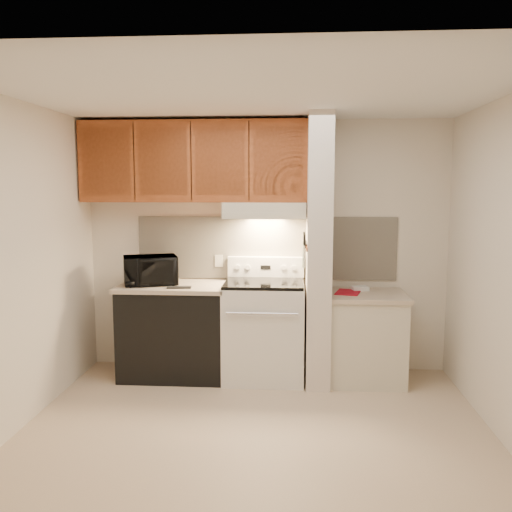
# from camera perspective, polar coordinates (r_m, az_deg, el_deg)

# --- Properties ---
(floor) EXTENTS (3.60, 3.60, 0.00)m
(floor) POSITION_cam_1_polar(r_m,az_deg,el_deg) (4.35, -0.05, -17.84)
(floor) COLOR #CBB192
(floor) RESTS_ON ground
(ceiling) EXTENTS (3.60, 3.60, 0.00)m
(ceiling) POSITION_cam_1_polar(r_m,az_deg,el_deg) (3.99, -0.06, 16.73)
(ceiling) COLOR white
(ceiling) RESTS_ON wall_back
(wall_back) EXTENTS (3.60, 2.50, 0.02)m
(wall_back) POSITION_cam_1_polar(r_m,az_deg,el_deg) (5.46, 1.08, 1.03)
(wall_back) COLOR beige
(wall_back) RESTS_ON floor
(wall_left) EXTENTS (0.02, 3.00, 2.50)m
(wall_left) POSITION_cam_1_polar(r_m,az_deg,el_deg) (4.48, -23.67, -0.97)
(wall_left) COLOR beige
(wall_left) RESTS_ON floor
(wall_right) EXTENTS (0.02, 3.00, 2.50)m
(wall_right) POSITION_cam_1_polar(r_m,az_deg,el_deg) (4.25, 24.95, -1.46)
(wall_right) COLOR beige
(wall_right) RESTS_ON floor
(backsplash) EXTENTS (2.60, 0.02, 0.63)m
(backsplash) POSITION_cam_1_polar(r_m,az_deg,el_deg) (5.45, 1.07, 0.86)
(backsplash) COLOR beige
(backsplash) RESTS_ON wall_back
(range_body) EXTENTS (0.76, 0.65, 0.92)m
(range_body) POSITION_cam_1_polar(r_m,az_deg,el_deg) (5.27, 0.86, -7.95)
(range_body) COLOR silver
(range_body) RESTS_ON floor
(oven_window) EXTENTS (0.50, 0.01, 0.30)m
(oven_window) POSITION_cam_1_polar(r_m,az_deg,el_deg) (4.96, 0.65, -8.46)
(oven_window) COLOR black
(oven_window) RESTS_ON range_body
(oven_handle) EXTENTS (0.65, 0.02, 0.02)m
(oven_handle) POSITION_cam_1_polar(r_m,az_deg,el_deg) (4.86, 0.63, -6.09)
(oven_handle) COLOR silver
(oven_handle) RESTS_ON range_body
(cooktop) EXTENTS (0.74, 0.64, 0.03)m
(cooktop) POSITION_cam_1_polar(r_m,az_deg,el_deg) (5.17, 0.87, -2.86)
(cooktop) COLOR black
(cooktop) RESTS_ON range_body
(range_backguard) EXTENTS (0.76, 0.08, 0.20)m
(range_backguard) POSITION_cam_1_polar(r_m,az_deg,el_deg) (5.43, 1.04, -1.14)
(range_backguard) COLOR silver
(range_backguard) RESTS_ON range_body
(range_display) EXTENTS (0.10, 0.01, 0.04)m
(range_display) POSITION_cam_1_polar(r_m,az_deg,el_deg) (5.39, 1.02, -1.20)
(range_display) COLOR black
(range_display) RESTS_ON range_backguard
(range_knob_left_outer) EXTENTS (0.05, 0.02, 0.05)m
(range_knob_left_outer) POSITION_cam_1_polar(r_m,az_deg,el_deg) (5.41, -1.95, -1.18)
(range_knob_left_outer) COLOR silver
(range_knob_left_outer) RESTS_ON range_backguard
(range_knob_left_inner) EXTENTS (0.05, 0.02, 0.05)m
(range_knob_left_inner) POSITION_cam_1_polar(r_m,az_deg,el_deg) (5.40, -0.89, -1.19)
(range_knob_left_inner) COLOR silver
(range_knob_left_inner) RESTS_ON range_backguard
(range_knob_right_inner) EXTENTS (0.05, 0.02, 0.05)m
(range_knob_right_inner) POSITION_cam_1_polar(r_m,az_deg,el_deg) (5.38, 2.93, -1.23)
(range_knob_right_inner) COLOR silver
(range_knob_right_inner) RESTS_ON range_backguard
(range_knob_right_outer) EXTENTS (0.05, 0.02, 0.05)m
(range_knob_right_outer) POSITION_cam_1_polar(r_m,az_deg,el_deg) (5.38, 4.00, -1.24)
(range_knob_right_outer) COLOR silver
(range_knob_right_outer) RESTS_ON range_backguard
(dishwasher_front) EXTENTS (1.00, 0.63, 0.87)m
(dishwasher_front) POSITION_cam_1_polar(r_m,az_deg,el_deg) (5.41, -8.57, -7.92)
(dishwasher_front) COLOR black
(dishwasher_front) RESTS_ON floor
(left_countertop) EXTENTS (1.04, 0.67, 0.04)m
(left_countertop) POSITION_cam_1_polar(r_m,az_deg,el_deg) (5.31, -8.67, -3.17)
(left_countertop) COLOR #BEAA90
(left_countertop) RESTS_ON dishwasher_front
(spoon_rest) EXTENTS (0.23, 0.10, 0.02)m
(spoon_rest) POSITION_cam_1_polar(r_m,az_deg,el_deg) (5.09, -8.10, -3.29)
(spoon_rest) COLOR black
(spoon_rest) RESTS_ON left_countertop
(teal_jar) EXTENTS (0.12, 0.12, 0.10)m
(teal_jar) POSITION_cam_1_polar(r_m,az_deg,el_deg) (5.27, -10.35, -2.49)
(teal_jar) COLOR #27666B
(teal_jar) RESTS_ON left_countertop
(outlet) EXTENTS (0.08, 0.01, 0.12)m
(outlet) POSITION_cam_1_polar(r_m,az_deg,el_deg) (5.50, -3.93, -0.51)
(outlet) COLOR beige
(outlet) RESTS_ON backsplash
(microwave) EXTENTS (0.58, 0.49, 0.28)m
(microwave) POSITION_cam_1_polar(r_m,az_deg,el_deg) (5.31, -11.06, -1.48)
(microwave) COLOR black
(microwave) RESTS_ON left_countertop
(partition_pillar) EXTENTS (0.22, 0.70, 2.50)m
(partition_pillar) POSITION_cam_1_polar(r_m,az_deg,el_deg) (5.11, 6.59, 0.55)
(partition_pillar) COLOR beige
(partition_pillar) RESTS_ON floor
(pillar_trim) EXTENTS (0.01, 0.70, 0.04)m
(pillar_trim) POSITION_cam_1_polar(r_m,az_deg,el_deg) (5.10, 5.30, 1.12)
(pillar_trim) COLOR #9A4922
(pillar_trim) RESTS_ON partition_pillar
(knife_strip) EXTENTS (0.02, 0.42, 0.04)m
(knife_strip) POSITION_cam_1_polar(r_m,az_deg,el_deg) (5.05, 5.24, 1.29)
(knife_strip) COLOR black
(knife_strip) RESTS_ON partition_pillar
(knife_blade_a) EXTENTS (0.01, 0.03, 0.16)m
(knife_blade_a) POSITION_cam_1_polar(r_m,az_deg,el_deg) (4.89, 5.13, -0.09)
(knife_blade_a) COLOR silver
(knife_blade_a) RESTS_ON knife_strip
(knife_handle_a) EXTENTS (0.02, 0.02, 0.10)m
(knife_handle_a) POSITION_cam_1_polar(r_m,az_deg,el_deg) (4.89, 5.14, 1.68)
(knife_handle_a) COLOR black
(knife_handle_a) RESTS_ON knife_strip
(knife_blade_b) EXTENTS (0.01, 0.04, 0.18)m
(knife_blade_b) POSITION_cam_1_polar(r_m,az_deg,el_deg) (4.99, 5.11, -0.06)
(knife_blade_b) COLOR silver
(knife_blade_b) RESTS_ON knife_strip
(knife_handle_b) EXTENTS (0.02, 0.02, 0.10)m
(knife_handle_b) POSITION_cam_1_polar(r_m,az_deg,el_deg) (4.96, 5.13, 1.76)
(knife_handle_b) COLOR black
(knife_handle_b) RESTS_ON knife_strip
(knife_blade_c) EXTENTS (0.01, 0.04, 0.20)m
(knife_blade_c) POSITION_cam_1_polar(r_m,az_deg,el_deg) (5.08, 5.09, -0.04)
(knife_blade_c) COLOR silver
(knife_blade_c) RESTS_ON knife_strip
(knife_handle_c) EXTENTS (0.02, 0.02, 0.10)m
(knife_handle_c) POSITION_cam_1_polar(r_m,az_deg,el_deg) (5.05, 5.11, 1.86)
(knife_handle_c) COLOR black
(knife_handle_c) RESTS_ON knife_strip
(knife_blade_d) EXTENTS (0.01, 0.04, 0.16)m
(knife_blade_d) POSITION_cam_1_polar(r_m,az_deg,el_deg) (5.14, 5.08, 0.27)
(knife_blade_d) COLOR silver
(knife_blade_d) RESTS_ON knife_strip
(knife_handle_d) EXTENTS (0.02, 0.02, 0.10)m
(knife_handle_d) POSITION_cam_1_polar(r_m,az_deg,el_deg) (5.13, 5.10, 1.94)
(knife_handle_d) COLOR black
(knife_handle_d) RESTS_ON knife_strip
(knife_blade_e) EXTENTS (0.01, 0.04, 0.18)m
(knife_blade_e) POSITION_cam_1_polar(r_m,az_deg,el_deg) (5.22, 5.06, 0.27)
(knife_blade_e) COLOR silver
(knife_blade_e) RESTS_ON knife_strip
(knife_handle_e) EXTENTS (0.02, 0.02, 0.10)m
(knife_handle_e) POSITION_cam_1_polar(r_m,az_deg,el_deg) (5.20, 5.08, 2.01)
(knife_handle_e) COLOR black
(knife_handle_e) RESTS_ON knife_strip
(oven_mitt) EXTENTS (0.03, 0.11, 0.25)m
(oven_mitt) POSITION_cam_1_polar(r_m,az_deg,el_deg) (5.28, 5.07, 0.22)
(oven_mitt) COLOR gray
(oven_mitt) RESTS_ON partition_pillar
(right_cab_base) EXTENTS (0.70, 0.60, 0.81)m
(right_cab_base) POSITION_cam_1_polar(r_m,az_deg,el_deg) (5.32, 11.47, -8.57)
(right_cab_base) COLOR beige
(right_cab_base) RESTS_ON floor
(right_countertop) EXTENTS (0.74, 0.64, 0.04)m
(right_countertop) POSITION_cam_1_polar(r_m,az_deg,el_deg) (5.22, 11.58, -4.08)
(right_countertop) COLOR #BEAA90
(right_countertop) RESTS_ON right_cab_base
(red_folder) EXTENTS (0.28, 0.33, 0.01)m
(red_folder) POSITION_cam_1_polar(r_m,az_deg,el_deg) (5.21, 9.67, -3.78)
(red_folder) COLOR maroon
(red_folder) RESTS_ON right_countertop
(white_box) EXTENTS (0.18, 0.14, 0.04)m
(white_box) POSITION_cam_1_polar(r_m,az_deg,el_deg) (5.33, 10.88, -3.38)
(white_box) COLOR white
(white_box) RESTS_ON right_countertop
(range_hood) EXTENTS (0.78, 0.44, 0.15)m
(range_hood) POSITION_cam_1_polar(r_m,az_deg,el_deg) (5.22, 0.96, 4.86)
(range_hood) COLOR beige
(range_hood) RESTS_ON upper_cabinets
(hood_lip) EXTENTS (0.78, 0.04, 0.06)m
(hood_lip) POSITION_cam_1_polar(r_m,az_deg,el_deg) (5.01, 0.83, 4.25)
(hood_lip) COLOR beige
(hood_lip) RESTS_ON range_hood
(upper_cabinets) EXTENTS (2.18, 0.33, 0.77)m
(upper_cabinets) POSITION_cam_1_polar(r_m,az_deg,el_deg) (5.34, -6.52, 9.81)
(upper_cabinets) COLOR #9A4922
(upper_cabinets) RESTS_ON wall_back
(cab_door_a) EXTENTS (0.46, 0.01, 0.63)m
(cab_door_a) POSITION_cam_1_polar(r_m,az_deg,el_deg) (5.40, -15.52, 9.57)
(cab_door_a) COLOR #9A4922
(cab_door_a) RESTS_ON upper_cabinets
(cab_gap_a) EXTENTS (0.01, 0.01, 0.73)m
(cab_gap_a) POSITION_cam_1_polar(r_m,az_deg,el_deg) (5.32, -12.71, 9.69)
(cab_gap_a) COLOR black
(cab_gap_a) RESTS_ON upper_cabinets
(cab_door_b) EXTENTS (0.46, 0.01, 0.63)m
(cab_door_b) POSITION_cam_1_polar(r_m,az_deg,el_deg) (5.24, -9.81, 9.80)
(cab_door_b) COLOR #9A4922
(cab_door_b) RESTS_ON upper_cabinets
(cab_gap_b) EXTENTS (0.01, 0.01, 0.73)m
(cab_gap_b) POSITION_cam_1_polar(r_m,az_deg,el_deg) (5.19, -6.85, 9.88)
(cab_gap_b) COLOR black
(cab_gap_b) RESTS_ON upper_cabinets
(cab_door_c) EXTENTS (0.46, 0.01, 0.63)m
(cab_door_c) POSITION_cam_1_polar(r_m,az_deg,el_deg) (5.14, -3.82, 9.94)
(cab_door_c) COLOR #9A4922
(cab_door_c) RESTS_ON upper_cabinets
(cab_gap_c) EXTENTS (0.01, 0.01, 0.73)m
(cab_gap_c) POSITION_cam_1_polar(r_m,az_deg,el_deg) (5.11, -0.75, 9.97)
(cab_gap_c) COLOR black
(cab_gap_c) RESTS_ON upper_cabinets
(cab_door_d) EXTENTS (0.46, 0.01, 0.63)m
(cab_door_d) POSITION_cam_1_polar(r_m,az_deg,el_deg) (5.10, 2.36, 9.97)
(cab_door_d) COLOR #9A4922
(cab_door_d) RESTS_ON upper_cabinets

